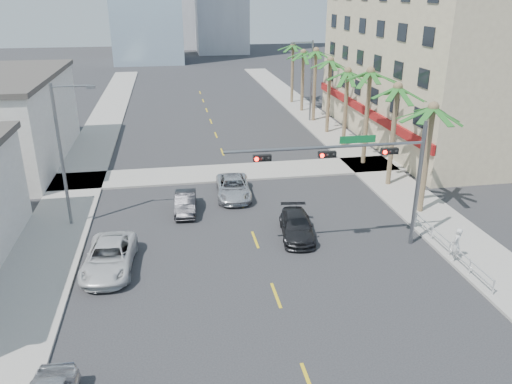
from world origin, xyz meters
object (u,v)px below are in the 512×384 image
(traffic_signal_mast, at_px, (366,166))
(car_lane_right, at_px, (297,226))
(car_lane_left, at_px, (185,203))
(car_lane_center, at_px, (233,187))
(pedestrian, at_px, (456,244))
(car_parked_far, at_px, (109,257))

(traffic_signal_mast, bearing_deg, car_lane_right, 146.78)
(car_lane_left, height_order, car_lane_center, car_lane_center)
(traffic_signal_mast, bearing_deg, car_lane_left, 144.45)
(car_lane_left, xyz_separation_m, pedestrian, (14.22, -9.41, 0.46))
(car_lane_right, height_order, pedestrian, pedestrian)
(traffic_signal_mast, distance_m, car_lane_center, 11.81)
(car_parked_far, xyz_separation_m, car_lane_left, (4.31, 6.96, -0.09))
(car_parked_far, distance_m, car_lane_right, 11.01)
(car_lane_center, height_order, car_lane_right, car_lane_center)
(traffic_signal_mast, height_order, car_lane_center, traffic_signal_mast)
(traffic_signal_mast, xyz_separation_m, car_parked_far, (-14.02, -0.02, -4.32))
(traffic_signal_mast, distance_m, car_lane_right, 5.84)
(traffic_signal_mast, distance_m, car_parked_far, 14.67)
(car_parked_far, relative_size, car_lane_left, 1.36)
(car_parked_far, bearing_deg, traffic_signal_mast, 3.84)
(traffic_signal_mast, height_order, car_lane_right, traffic_signal_mast)
(car_parked_far, xyz_separation_m, pedestrian, (18.53, -2.46, 0.36))
(traffic_signal_mast, relative_size, car_lane_center, 2.19)
(car_lane_right, bearing_deg, traffic_signal_mast, -25.70)
(car_lane_right, relative_size, pedestrian, 2.41)
(car_parked_far, bearing_deg, car_lane_left, 61.97)
(traffic_signal_mast, relative_size, car_parked_far, 2.08)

